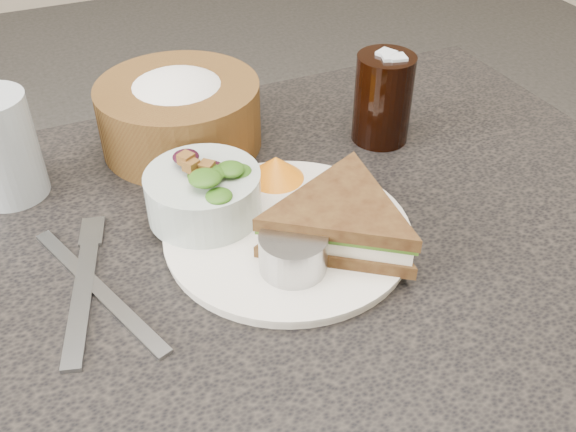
% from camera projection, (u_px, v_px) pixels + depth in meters
% --- Properties ---
extents(dinner_plate, '(0.26, 0.26, 0.01)m').
position_uv_depth(dinner_plate, '(288.00, 234.00, 0.68)').
color(dinner_plate, silver).
rests_on(dinner_plate, dining_table).
extents(sandwich, '(0.26, 0.26, 0.05)m').
position_uv_depth(sandwich, '(341.00, 221.00, 0.65)').
color(sandwich, brown).
rests_on(sandwich, dinner_plate).
extents(salad_bowl, '(0.13, 0.13, 0.07)m').
position_uv_depth(salad_bowl, '(203.00, 187.00, 0.68)').
color(salad_bowl, '#ADBDB6').
rests_on(salad_bowl, dinner_plate).
extents(dressing_ramekin, '(0.09, 0.09, 0.04)m').
position_uv_depth(dressing_ramekin, '(293.00, 252.00, 0.62)').
color(dressing_ramekin, '#A2A3A4').
rests_on(dressing_ramekin, dinner_plate).
extents(orange_wedge, '(0.09, 0.09, 0.03)m').
position_uv_depth(orange_wedge, '(276.00, 168.00, 0.74)').
color(orange_wedge, orange).
rests_on(orange_wedge, dinner_plate).
extents(fork, '(0.07, 0.19, 0.01)m').
position_uv_depth(fork, '(83.00, 293.00, 0.62)').
color(fork, '#91969C').
rests_on(fork, dining_table).
extents(knife, '(0.09, 0.22, 0.00)m').
position_uv_depth(knife, '(98.00, 289.00, 0.62)').
color(knife, '#949699').
rests_on(knife, dining_table).
extents(bread_basket, '(0.25, 0.25, 0.11)m').
position_uv_depth(bread_basket, '(179.00, 104.00, 0.80)').
color(bread_basket, brown).
rests_on(bread_basket, dining_table).
extents(cola_glass, '(0.09, 0.09, 0.13)m').
position_uv_depth(cola_glass, '(383.00, 94.00, 0.81)').
color(cola_glass, black).
rests_on(cola_glass, dining_table).
extents(water_glass, '(0.09, 0.09, 0.12)m').
position_uv_depth(water_glass, '(0.00, 147.00, 0.71)').
color(water_glass, '#A8B5BF').
rests_on(water_glass, dining_table).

